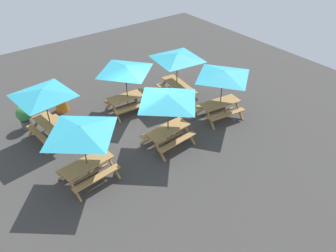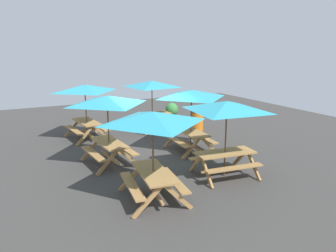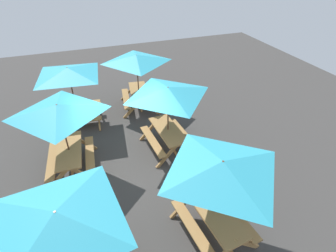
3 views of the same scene
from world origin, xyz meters
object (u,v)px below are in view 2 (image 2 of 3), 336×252
picnic_table_4 (85,92)px  trash_bin_orange (197,120)px  picnic_table_0 (152,88)px  picnic_table_3 (153,124)px  potted_plant_0 (172,112)px  picnic_table_2 (107,105)px  picnic_table_1 (227,112)px  picnic_table_5 (191,98)px

picnic_table_4 → trash_bin_orange: size_ratio=2.38×
picnic_table_0 → picnic_table_3: bearing=-121.6°
picnic_table_3 → picnic_table_4: 6.46m
potted_plant_0 → trash_bin_orange: bearing=13.4°
trash_bin_orange → potted_plant_0: (-1.74, -0.42, 0.12)m
picnic_table_2 → picnic_table_3: 3.05m
picnic_table_3 → potted_plant_0: size_ratio=2.17×
potted_plant_0 → picnic_table_1: bearing=-14.6°
trash_bin_orange → picnic_table_3: bearing=-40.9°
trash_bin_orange → picnic_table_4: bearing=-101.3°
picnic_table_2 → picnic_table_3: same height
picnic_table_1 → picnic_table_5: same height
picnic_table_5 → picnic_table_4: bearing=-134.6°
picnic_table_4 → potted_plant_0: size_ratio=2.17×
picnic_table_5 → picnic_table_1: bearing=-4.0°
picnic_table_0 → picnic_table_4: 3.10m
picnic_table_5 → potted_plant_0: picnic_table_5 is taller
picnic_table_3 → picnic_table_4: size_ratio=1.00×
picnic_table_1 → trash_bin_orange: bearing=73.2°
picnic_table_1 → trash_bin_orange: picnic_table_1 is taller
picnic_table_0 → picnic_table_2: size_ratio=1.20×
picnic_table_3 → picnic_table_4: same height
picnic_table_1 → potted_plant_0: size_ratio=2.61×
picnic_table_1 → trash_bin_orange: size_ratio=2.87×
picnic_table_0 → picnic_table_4: size_ratio=1.20×
picnic_table_0 → picnic_table_2: 4.76m
picnic_table_1 → trash_bin_orange: (-5.04, 2.19, -1.49)m
picnic_table_4 → potted_plant_0: (-0.77, 4.46, -1.37)m
picnic_table_0 → potted_plant_0: size_ratio=2.60×
picnic_table_3 → picnic_table_5: (-3.01, 2.91, 0.00)m
picnic_table_2 → potted_plant_0: (-4.18, 4.54, -1.37)m
picnic_table_2 → potted_plant_0: picnic_table_2 is taller
picnic_table_2 → picnic_table_4: size_ratio=1.00×
picnic_table_3 → trash_bin_orange: picnic_table_3 is taller
trash_bin_orange → potted_plant_0: size_ratio=0.91×
picnic_table_0 → trash_bin_orange: bearing=-39.3°
picnic_table_5 → potted_plant_0: bearing=165.3°
picnic_table_4 → trash_bin_orange: picnic_table_4 is taller
picnic_table_2 → potted_plant_0: size_ratio=2.17×
picnic_table_1 → picnic_table_3: size_ratio=1.20×
picnic_table_1 → picnic_table_3: (0.44, -2.56, 0.00)m
picnic_table_4 → picnic_table_5: bearing=35.6°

